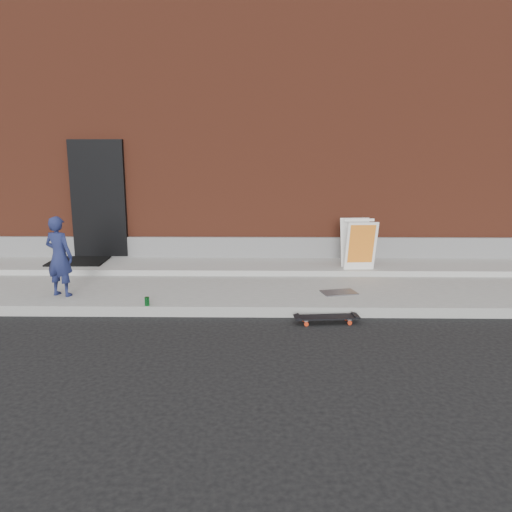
{
  "coord_description": "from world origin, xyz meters",
  "views": [
    {
      "loc": [
        0.6,
        -6.69,
        2.26
      ],
      "look_at": [
        0.49,
        0.8,
        0.72
      ],
      "focal_mm": 35.0,
      "sensor_mm": 36.0,
      "label": 1
    }
  ],
  "objects_px": {
    "skateboard": "(327,318)",
    "soda_can": "(147,301)",
    "pizza_sign": "(358,244)",
    "child": "(59,256)"
  },
  "relations": [
    {
      "from": "pizza_sign",
      "to": "soda_can",
      "type": "distance_m",
      "value": 3.89
    },
    {
      "from": "child",
      "to": "soda_can",
      "type": "height_order",
      "value": "child"
    },
    {
      "from": "skateboard",
      "to": "soda_can",
      "type": "distance_m",
      "value": 2.52
    },
    {
      "from": "pizza_sign",
      "to": "child",
      "type": "bearing_deg",
      "value": -162.79
    },
    {
      "from": "soda_can",
      "to": "pizza_sign",
      "type": "bearing_deg",
      "value": 30.64
    },
    {
      "from": "skateboard",
      "to": "child",
      "type": "bearing_deg",
      "value": 168.77
    },
    {
      "from": "child",
      "to": "pizza_sign",
      "type": "distance_m",
      "value": 4.96
    },
    {
      "from": "skateboard",
      "to": "soda_can",
      "type": "relative_size",
      "value": 6.88
    },
    {
      "from": "pizza_sign",
      "to": "soda_can",
      "type": "height_order",
      "value": "pizza_sign"
    },
    {
      "from": "soda_can",
      "to": "child",
      "type": "bearing_deg",
      "value": 160.37
    }
  ]
}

